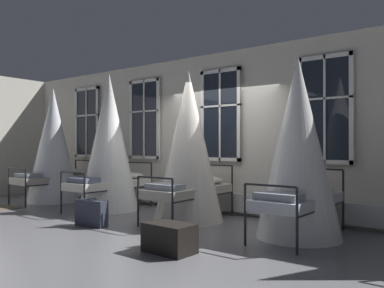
# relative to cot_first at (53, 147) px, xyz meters

# --- Properties ---
(ground) EXTENTS (23.22, 23.22, 0.00)m
(ground) POSITION_rel_cot_first_xyz_m (4.17, 0.08, -1.33)
(ground) COLOR slate
(back_wall_with_windows) EXTENTS (12.61, 0.10, 3.25)m
(back_wall_with_windows) POSITION_rel_cot_first_xyz_m (4.17, 1.15, 0.29)
(back_wall_with_windows) COLOR beige
(back_wall_with_windows) RESTS_ON ground
(window_bank) EXTENTS (9.33, 0.10, 2.83)m
(window_bank) POSITION_rel_cot_first_xyz_m (4.17, 1.03, -0.27)
(window_bank) COLOR black
(window_bank) RESTS_ON ground
(cot_first) EXTENTS (1.26, 1.87, 2.77)m
(cot_first) POSITION_rel_cot_first_xyz_m (0.00, 0.00, 0.00)
(cot_first) COLOR black
(cot_first) RESTS_ON ground
(cot_second) EXTENTS (1.26, 1.86, 2.89)m
(cot_second) POSITION_rel_cot_first_xyz_m (2.06, -0.04, 0.06)
(cot_second) COLOR black
(cot_second) RESTS_ON ground
(cot_third) EXTENTS (1.26, 1.85, 2.72)m
(cot_third) POSITION_rel_cot_first_xyz_m (4.15, -0.00, -0.02)
(cot_third) COLOR black
(cot_third) RESTS_ON ground
(cot_fourth) EXTENTS (1.26, 1.87, 2.69)m
(cot_fourth) POSITION_rel_cot_first_xyz_m (6.22, -0.03, -0.04)
(cot_fourth) COLOR black
(cot_fourth) RESTS_ON ground
(rug_first) EXTENTS (0.82, 0.59, 0.01)m
(rug_first) POSITION_rel_cot_first_xyz_m (-0.03, -1.29, -1.33)
(rug_first) COLOR brown
(rug_first) RESTS_ON ground
(suitcase_dark) EXTENTS (0.58, 0.29, 0.47)m
(suitcase_dark) POSITION_rel_cot_first_xyz_m (3.12, -1.35, -1.11)
(suitcase_dark) COLOR #2D3342
(suitcase_dark) RESTS_ON ground
(travel_trunk) EXTENTS (0.66, 0.43, 0.37)m
(travel_trunk) POSITION_rel_cot_first_xyz_m (5.22, -1.80, -1.15)
(travel_trunk) COLOR black
(travel_trunk) RESTS_ON ground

